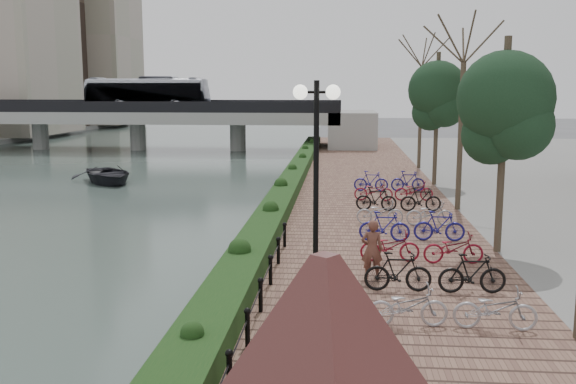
# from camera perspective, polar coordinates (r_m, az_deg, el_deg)

# --- Properties ---
(river_water) EXTENTS (30.00, 130.00, 0.02)m
(river_water) POSITION_cam_1_polar(r_m,az_deg,el_deg) (40.49, -21.87, 0.79)
(river_water) COLOR #485A50
(river_water) RESTS_ON ground
(promenade) EXTENTS (8.00, 75.00, 0.50)m
(promenade) POSITION_cam_1_polar(r_m,az_deg,el_deg) (28.75, 6.41, -1.32)
(promenade) COLOR brown
(promenade) RESTS_ON ground
(hedge) EXTENTS (1.10, 56.00, 0.60)m
(hedge) POSITION_cam_1_polar(r_m,az_deg,el_deg) (31.22, 0.06, 0.60)
(hedge) COLOR #153814
(hedge) RESTS_ON promenade
(chain_fence) EXTENTS (0.10, 14.10, 0.70)m
(chain_fence) POSITION_cam_1_polar(r_m,az_deg,el_deg) (13.69, -2.99, -10.58)
(chain_fence) COLOR black
(chain_fence) RESTS_ON promenade
(granite_monument) EXTENTS (4.83, 4.83, 3.13)m
(granite_monument) POSITION_cam_1_polar(r_m,az_deg,el_deg) (7.81, 3.20, -16.58)
(granite_monument) COLOR #4F2422
(granite_monument) RESTS_ON promenade
(lamppost) EXTENTS (1.02, 0.32, 5.15)m
(lamppost) POSITION_cam_1_polar(r_m,az_deg,el_deg) (13.91, 2.53, 3.86)
(lamppost) COLOR black
(lamppost) RESTS_ON promenade
(motorcycle) EXTENTS (0.92, 1.45, 0.87)m
(motorcycle) POSITION_cam_1_polar(r_m,az_deg,el_deg) (10.44, 3.20, -16.65)
(motorcycle) COLOR black
(motorcycle) RESTS_ON promenade
(pedestrian) EXTENTS (0.59, 0.40, 1.59)m
(pedestrian) POSITION_cam_1_polar(r_m,az_deg,el_deg) (17.04, 7.47, -5.09)
(pedestrian) COLOR brown
(pedestrian) RESTS_ON promenade
(bicycle_parking) EXTENTS (2.40, 19.89, 1.00)m
(bicycle_parking) POSITION_cam_1_polar(r_m,az_deg,el_deg) (22.59, 10.65, -2.46)
(bicycle_parking) COLOR #A6A5AA
(bicycle_parking) RESTS_ON promenade
(street_trees) EXTENTS (3.20, 37.12, 6.80)m
(street_trees) POSITION_cam_1_polar(r_m,az_deg,el_deg) (23.99, 16.48, 4.55)
(street_trees) COLOR #3B3123
(street_trees) RESTS_ON promenade
(bridge) EXTENTS (36.00, 10.77, 6.50)m
(bridge) POSITION_cam_1_polar(r_m,az_deg,el_deg) (58.62, -13.08, 6.92)
(bridge) COLOR #9B9A96
(bridge) RESTS_ON ground
(boat) EXTENTS (5.68, 6.01, 1.01)m
(boat) POSITION_cam_1_polar(r_m,az_deg,el_deg) (38.72, -15.74, 1.52)
(boat) COLOR black
(boat) RESTS_ON river_water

